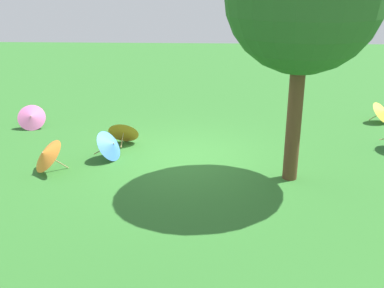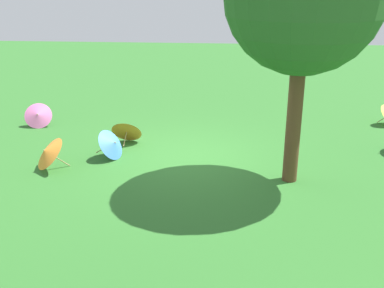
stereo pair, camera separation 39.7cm
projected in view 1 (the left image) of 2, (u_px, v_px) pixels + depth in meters
The scene contains 6 objects.
ground at pixel (190, 157), 10.80m from camera, with size 40.00×40.00×0.00m, color #2D6B28.
parasol_orange_0 at pixel (45, 154), 9.80m from camera, with size 1.02×1.06×0.79m.
parasol_blue_1 at pixel (111, 145), 10.55m from camera, with size 0.84×0.89×0.73m.
parasol_yellow_1 at pixel (383, 112), 13.25m from camera, with size 0.88×0.90×0.64m.
parasol_pink_0 at pixel (31, 117), 12.71m from camera, with size 0.88×0.77×0.70m.
parasol_orange_1 at pixel (124, 130), 11.57m from camera, with size 0.81×0.74×0.73m.
Camera 1 is at (-0.48, 10.00, 4.05)m, focal length 42.18 mm.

